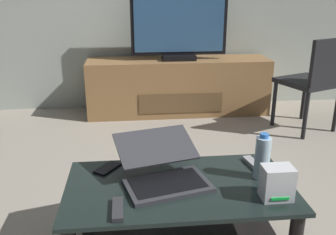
% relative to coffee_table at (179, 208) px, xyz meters
% --- Properties ---
extents(ground_plane, '(7.68, 7.68, 0.00)m').
position_rel_coffee_table_xyz_m(ground_plane, '(-0.00, 0.29, -0.27)').
color(ground_plane, '#9E9384').
extents(coffee_table, '(1.04, 0.57, 0.39)m').
position_rel_coffee_table_xyz_m(coffee_table, '(0.00, 0.00, 0.00)').
color(coffee_table, black).
rests_on(coffee_table, ground).
extents(media_cabinet, '(1.82, 0.44, 0.56)m').
position_rel_coffee_table_xyz_m(media_cabinet, '(0.28, 2.17, 0.01)').
color(media_cabinet, olive).
rests_on(media_cabinet, ground).
extents(television, '(0.93, 0.20, 0.68)m').
position_rel_coffee_table_xyz_m(television, '(0.28, 2.15, 0.61)').
color(television, black).
rests_on(television, media_cabinet).
extents(dining_chair, '(0.57, 0.57, 0.85)m').
position_rel_coffee_table_xyz_m(dining_chair, '(1.39, 1.52, 0.22)').
color(dining_chair, black).
rests_on(dining_chair, ground).
extents(laptop, '(0.46, 0.48, 0.18)m').
position_rel_coffee_table_xyz_m(laptop, '(-0.07, 0.06, 0.19)').
color(laptop, '#333338').
rests_on(laptop, coffee_table).
extents(router_box, '(0.13, 0.10, 0.15)m').
position_rel_coffee_table_xyz_m(router_box, '(0.40, -0.15, 0.20)').
color(router_box, silver).
rests_on(router_box, coffee_table).
extents(water_bottle_near, '(0.07, 0.07, 0.23)m').
position_rel_coffee_table_xyz_m(water_bottle_near, '(0.39, 0.03, 0.23)').
color(water_bottle_near, silver).
rests_on(water_bottle_near, coffee_table).
extents(cell_phone, '(0.14, 0.15, 0.01)m').
position_rel_coffee_table_xyz_m(cell_phone, '(-0.34, 0.19, 0.13)').
color(cell_phone, black).
rests_on(cell_phone, coffee_table).
extents(tv_remote, '(0.05, 0.16, 0.02)m').
position_rel_coffee_table_xyz_m(tv_remote, '(-0.28, -0.19, 0.14)').
color(tv_remote, '#2D2D30').
rests_on(tv_remote, coffee_table).
extents(soundbar_remote, '(0.07, 0.17, 0.02)m').
position_rel_coffee_table_xyz_m(soundbar_remote, '(0.40, 0.15, 0.14)').
color(soundbar_remote, '#99999E').
rests_on(soundbar_remote, coffee_table).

